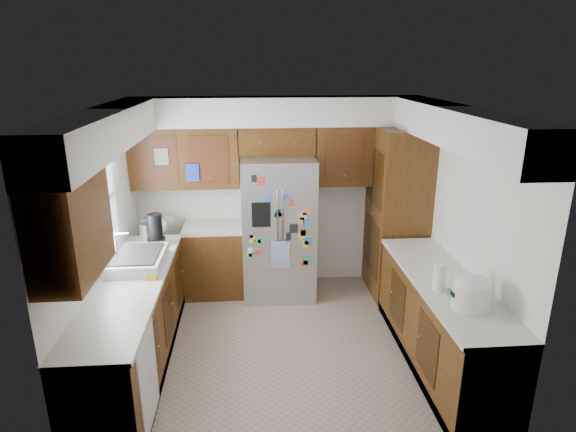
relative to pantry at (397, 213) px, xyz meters
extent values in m
plane|color=tan|center=(-1.50, -1.15, -1.07)|extent=(3.60, 3.60, 0.00)
cube|color=white|center=(-1.50, 0.45, 0.18)|extent=(3.60, 0.04, 2.50)
cube|color=white|center=(-3.30, -1.15, 0.18)|extent=(0.04, 3.20, 2.50)
cube|color=white|center=(0.30, -1.15, 0.18)|extent=(0.04, 3.20, 2.50)
cube|color=white|center=(-1.50, -2.75, 0.18)|extent=(3.60, 0.04, 2.50)
cube|color=white|center=(-1.50, -1.15, 1.43)|extent=(3.60, 3.20, 0.02)
cube|color=white|center=(-1.50, 0.26, 1.25)|extent=(3.60, 0.38, 0.35)
cube|color=white|center=(-3.11, -1.15, 1.25)|extent=(0.38, 3.20, 0.35)
cube|color=white|center=(0.11, -1.15, 1.25)|extent=(0.38, 3.20, 0.35)
cube|color=#42260C|center=(-2.63, 0.28, 0.70)|extent=(1.33, 0.34, 0.75)
cube|color=#42260C|center=(-0.36, 0.28, 0.70)|extent=(1.33, 0.34, 0.75)
cube|color=#42260C|center=(-3.13, -2.30, 0.70)|extent=(0.34, 0.85, 0.75)
cube|color=white|center=(-3.29, -1.05, 0.53)|extent=(0.02, 0.90, 1.05)
cube|color=white|center=(-3.25, -1.05, 0.53)|extent=(0.01, 1.02, 1.15)
cube|color=blue|center=(-2.54, 0.09, 0.55)|extent=(0.16, 0.02, 0.22)
cube|color=beige|center=(-2.88, 0.09, 0.75)|extent=(0.16, 0.02, 0.20)
cube|color=#42260C|center=(-3.00, -1.45, -0.64)|extent=(0.60, 2.60, 0.88)
cube|color=#42260C|center=(-2.33, 0.15, -0.64)|extent=(0.75, 0.60, 0.88)
cube|color=beige|center=(-3.00, -1.45, -0.17)|extent=(0.63, 2.60, 0.04)
cube|color=beige|center=(-2.33, 0.15, -0.17)|extent=(0.75, 0.60, 0.04)
cube|color=black|center=(-3.00, -1.45, -1.02)|extent=(0.60, 2.60, 0.10)
cube|color=silver|center=(-2.69, -2.30, -0.61)|extent=(0.01, 0.58, 0.80)
cube|color=#42260C|center=(0.00, -1.62, -0.64)|extent=(0.60, 2.25, 0.88)
cube|color=beige|center=(0.00, -1.62, -0.17)|extent=(0.63, 2.25, 0.04)
cube|color=black|center=(0.00, -1.62, -1.02)|extent=(0.60, 2.25, 0.10)
cube|color=#42260C|center=(0.00, 0.00, 0.00)|extent=(0.60, 0.90, 2.15)
cube|color=#B1B0B6|center=(-1.50, 0.05, -0.17)|extent=(0.90, 0.75, 1.80)
cylinder|color=silver|center=(-1.53, -0.34, -0.02)|extent=(0.02, 0.02, 0.90)
cylinder|color=silver|center=(-1.47, -0.34, -0.02)|extent=(0.02, 0.02, 0.90)
cube|color=black|center=(-1.72, -0.33, 0.12)|extent=(0.22, 0.01, 0.30)
cube|color=silver|center=(-1.50, -0.35, -0.38)|extent=(0.22, 0.01, 0.34)
cube|color=green|center=(-1.53, -0.33, 0.12)|extent=(0.10, 0.00, 0.06)
cube|color=black|center=(-1.40, -0.33, -0.15)|extent=(0.06, 0.00, 0.10)
cube|color=blue|center=(-1.18, -0.33, 0.02)|extent=(0.09, 0.00, 0.08)
cube|color=orange|center=(-1.52, -0.33, -0.51)|extent=(0.05, 0.00, 0.07)
cube|color=white|center=(-1.53, -0.33, 0.15)|extent=(0.06, 0.00, 0.11)
cube|color=red|center=(-1.37, -0.33, 0.26)|extent=(0.05, 0.00, 0.09)
cube|color=green|center=(-1.18, -0.33, -0.47)|extent=(0.09, 0.00, 0.11)
cube|color=black|center=(-1.34, -0.33, -0.05)|extent=(0.10, 0.00, 0.11)
cube|color=orange|center=(-1.19, -0.33, 0.14)|extent=(0.10, 0.00, 0.07)
cube|color=blue|center=(-1.50, -0.33, 0.15)|extent=(0.10, 0.00, 0.09)
cube|color=green|center=(-1.84, -0.33, -0.38)|extent=(0.09, 0.00, 0.06)
cube|color=black|center=(-1.23, -0.33, -0.11)|extent=(0.06, 0.00, 0.08)
cube|color=white|center=(-1.22, -0.33, 0.09)|extent=(0.08, 0.00, 0.09)
cube|color=blue|center=(-1.16, -0.33, -0.22)|extent=(0.08, 0.00, 0.09)
cube|color=red|center=(-1.72, -0.33, 0.53)|extent=(0.09, 0.00, 0.09)
cube|color=white|center=(-1.86, -0.33, -0.34)|extent=(0.05, 0.00, 0.11)
cube|color=black|center=(-1.79, -0.33, 0.56)|extent=(0.06, 0.00, 0.08)
cube|color=orange|center=(-1.42, -0.33, -0.35)|extent=(0.08, 0.00, 0.12)
cube|color=#8C4C99|center=(-1.48, -0.33, -0.39)|extent=(0.05, 0.00, 0.10)
cube|color=red|center=(-1.20, -0.33, -0.51)|extent=(0.08, 0.00, 0.07)
cube|color=yellow|center=(-1.24, -0.33, -0.14)|extent=(0.08, 0.00, 0.10)
cube|color=blue|center=(-1.66, -0.33, 0.33)|extent=(0.09, 0.00, 0.06)
cube|color=blue|center=(-1.42, -0.33, 0.33)|extent=(0.09, 0.00, 0.05)
cube|color=red|center=(-1.76, -0.33, -0.35)|extent=(0.07, 0.00, 0.05)
cube|color=yellow|center=(-1.19, -0.33, -0.26)|extent=(0.07, 0.00, 0.08)
cube|color=green|center=(-1.72, -0.33, -0.19)|extent=(0.10, 0.00, 0.07)
cube|color=yellow|center=(-1.83, -0.33, -0.17)|extent=(0.06, 0.00, 0.09)
cube|color=green|center=(-1.77, -0.33, -0.21)|extent=(0.08, 0.00, 0.05)
cube|color=#8C4C99|center=(-1.84, -0.33, -0.11)|extent=(0.06, 0.00, 0.09)
cube|color=orange|center=(-1.25, -0.33, 0.03)|extent=(0.07, 0.00, 0.10)
cube|color=#42260C|center=(-1.50, 0.28, 0.90)|extent=(0.96, 0.34, 0.35)
sphere|color=#1B45B6|center=(-1.88, 0.25, 1.21)|extent=(0.27, 0.27, 0.27)
cylinder|color=black|center=(-1.36, 0.20, 1.15)|extent=(0.25, 0.25, 0.14)
ellipsoid|color=#333338|center=(-1.36, 0.20, 1.22)|extent=(0.23, 0.23, 0.10)
cube|color=silver|center=(-3.00, -1.05, -0.09)|extent=(0.52, 0.70, 0.12)
cube|color=black|center=(-3.00, -1.05, -0.03)|extent=(0.44, 0.60, 0.02)
cylinder|color=silver|center=(-3.20, -1.05, 0.07)|extent=(0.02, 0.02, 0.30)
cylinder|color=silver|center=(-3.14, -1.05, 0.20)|extent=(0.16, 0.02, 0.02)
cube|color=yellow|center=(-2.80, -1.33, -0.13)|extent=(0.10, 0.18, 0.04)
cube|color=black|center=(-2.91, -0.52, -0.10)|extent=(0.18, 0.14, 0.10)
cylinder|color=black|center=(-2.91, -0.52, 0.09)|extent=(0.16, 0.16, 0.28)
cylinder|color=#B1B0B6|center=(-3.06, -0.31, -0.05)|extent=(0.14, 0.14, 0.20)
sphere|color=silver|center=(-2.95, -0.10, -0.05)|extent=(0.20, 0.20, 0.20)
cube|color=#3F72B2|center=(-3.07, -0.02, -0.06)|extent=(0.14, 0.10, 0.18)
cube|color=#BFB28C|center=(-2.87, 0.12, -0.08)|extent=(0.10, 0.08, 0.14)
cylinder|color=silver|center=(-2.96, -0.71, -0.10)|extent=(0.08, 0.08, 0.11)
cylinder|color=white|center=(0.00, -2.17, -0.04)|extent=(0.33, 0.33, 0.22)
ellipsoid|color=white|center=(0.00, -2.17, 0.07)|extent=(0.32, 0.32, 0.14)
cube|color=black|center=(-0.15, -2.17, -0.02)|extent=(0.04, 0.06, 0.04)
cylinder|color=white|center=(-0.15, -1.82, -0.03)|extent=(0.11, 0.11, 0.25)
camera|label=1|loc=(-1.83, -5.67, 1.84)|focal=30.00mm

